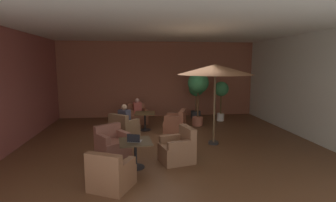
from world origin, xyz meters
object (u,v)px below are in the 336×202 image
armchair_front_left_east (178,149)px  patron_by_window (137,107)px  armchair_front_right_south (176,123)px  iced_drink_cup (136,139)px  armchair_front_left_north (111,174)px  patron_blue_shirt (124,116)px  armchair_front_right_east (124,129)px  open_laptop (134,140)px  armchair_front_right_north (137,116)px  cafe_table_front_right (145,117)px  armchair_front_left_south (112,144)px  potted_tree_mid_right (196,93)px  patio_umbrella_tall_red (215,70)px  potted_tree_mid_left (198,87)px  potted_tree_left_corner (221,92)px  cafe_table_front_left (135,147)px

armchair_front_left_east → patron_by_window: 4.49m
armchair_front_right_south → iced_drink_cup: 3.53m
armchair_front_left_north → patron_blue_shirt: 3.68m
armchair_front_left_north → armchair_front_right_south: armchair_front_right_south is taller
armchair_front_right_east → iced_drink_cup: 2.72m
armchair_front_left_north → open_laptop: size_ratio=2.76×
armchair_front_right_north → patron_by_window: size_ratio=1.41×
patron_by_window → armchair_front_right_north: bearing=104.1°
cafe_table_front_right → open_laptop: bearing=-95.8°
armchair_front_left_east → armchair_front_right_south: bearing=82.6°
armchair_front_left_north → armchair_front_left_south: (-0.15, 1.91, 0.01)m
armchair_front_left_north → armchair_front_right_north: (0.54, 5.67, 0.01)m
cafe_table_front_right → armchair_front_right_east: armchair_front_right_east is taller
patron_blue_shirt → patron_by_window: 2.03m
cafe_table_front_right → open_laptop: size_ratio=2.20×
armchair_front_left_north → potted_tree_mid_right: bearing=63.4°
armchair_front_left_north → patio_umbrella_tall_red: bearing=41.6°
armchair_front_left_north → iced_drink_cup: armchair_front_left_north is taller
potted_tree_mid_left → iced_drink_cup: 4.81m
potted_tree_left_corner → armchair_front_left_north: bearing=-126.0°
potted_tree_mid_right → iced_drink_cup: 6.15m
armchair_front_left_south → armchair_front_right_north: bearing=79.6°
armchair_front_right_north → open_laptop: 4.75m
armchair_front_right_north → patio_umbrella_tall_red: size_ratio=0.37×
armchair_front_left_east → armchair_front_right_north: size_ratio=1.03×
armchair_front_left_north → open_laptop: bearing=63.6°
cafe_table_front_right → iced_drink_cup: 3.58m
armchair_front_right_north → potted_tree_mid_right: bearing=16.6°
armchair_front_left_north → open_laptop: 1.13m
potted_tree_left_corner → potted_tree_mid_left: size_ratio=0.80×
armchair_front_right_east → patron_blue_shirt: size_ratio=1.52×
patio_umbrella_tall_red → patron_blue_shirt: size_ratio=3.50×
potted_tree_mid_right → patron_by_window: (-2.69, -0.84, -0.44)m
patio_umbrella_tall_red → potted_tree_mid_right: bearing=85.1°
armchair_front_right_north → armchair_front_right_east: armchair_front_right_east is taller
armchair_front_left_north → armchair_front_left_south: size_ratio=0.97×
armchair_front_left_north → patron_blue_shirt: bearing=88.3°
patio_umbrella_tall_red → patron_blue_shirt: patio_umbrella_tall_red is taller
potted_tree_mid_left → potted_tree_mid_right: 1.55m
armchair_front_left_south → patron_blue_shirt: size_ratio=1.46×
armchair_front_left_north → patio_umbrella_tall_red: patio_umbrella_tall_red is taller
armchair_front_left_east → armchair_front_left_south: armchair_front_left_east is taller
iced_drink_cup → armchair_front_right_south: bearing=65.9°
cafe_table_front_left → patio_umbrella_tall_red: 3.40m
potted_tree_left_corner → armchair_front_left_east: bearing=-120.2°
cafe_table_front_right → patio_umbrella_tall_red: bearing=-43.2°
armchair_front_left_south → patron_by_window: bearing=79.4°
armchair_front_right_east → patio_umbrella_tall_red: patio_umbrella_tall_red is taller
cafe_table_front_left → iced_drink_cup: (0.02, -0.03, 0.21)m
patio_umbrella_tall_red → open_laptop: bearing=-146.0°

